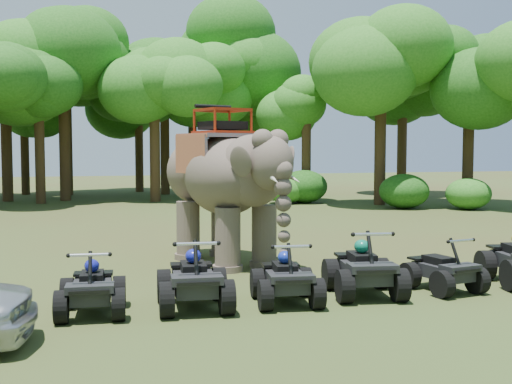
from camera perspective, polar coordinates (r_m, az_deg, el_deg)
ground at (r=14.71m, az=1.28°, el=-7.72°), size 110.00×110.00×0.00m
elephant at (r=16.49m, az=-2.80°, el=0.69°), size 3.52×5.27×4.07m
atv_0 at (r=11.92m, az=-14.41°, el=-7.69°), size 1.31×1.71×1.20m
atv_1 at (r=12.02m, az=-5.53°, el=-7.14°), size 1.48×1.92×1.34m
atv_2 at (r=12.37m, az=2.69°, el=-7.09°), size 1.41×1.79×1.22m
atv_3 at (r=13.16m, az=9.56°, el=-6.14°), size 1.63×2.04×1.37m
atv_4 at (r=13.96m, az=16.28°, el=-6.11°), size 1.38×1.73×1.16m
tree_0 at (r=35.61m, az=-9.01°, el=6.34°), size 6.27×6.27×8.95m
tree_1 at (r=38.12m, az=-2.27°, el=6.10°), size 6.14×6.14×8.77m
tree_2 at (r=34.99m, az=4.49°, el=4.74°), size 4.83×4.83×6.90m
tree_3 at (r=33.92m, az=11.02°, el=6.98°), size 6.72×6.72×9.60m
tree_4 at (r=34.61m, az=18.39°, el=5.97°), size 6.02×6.02×8.60m
tree_28 at (r=37.47m, az=-16.70°, el=6.78°), size 6.88×6.88×9.84m
tree_30 at (r=42.92m, az=-19.89°, el=4.53°), size 4.99×4.99×7.13m
tree_31 at (r=40.53m, az=-5.67°, el=5.32°), size 5.51×5.51×7.87m
tree_32 at (r=41.15m, az=-8.12°, el=6.20°), size 6.43×6.43×9.19m
tree_34 at (r=39.44m, az=-2.76°, el=7.24°), size 7.31×7.31×10.44m
tree_35 at (r=38.05m, az=-21.36°, el=6.46°), size 6.73×6.73×9.61m
tree_37 at (r=35.83m, az=-18.69°, el=4.69°), size 4.97×4.97×7.10m
tree_40 at (r=43.74m, az=-10.37°, el=5.33°), size 5.67×5.67×8.10m
tree_41 at (r=40.76m, az=12.88°, el=6.45°), size 6.72×6.72×9.61m
tree_42 at (r=41.79m, az=-16.45°, el=6.23°), size 6.62×6.62×9.46m
tree_43 at (r=42.78m, az=0.35°, el=5.25°), size 5.49×5.49×7.84m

